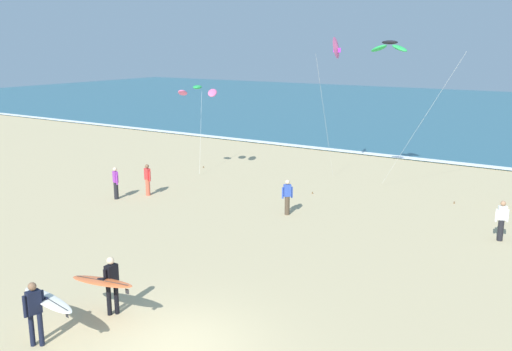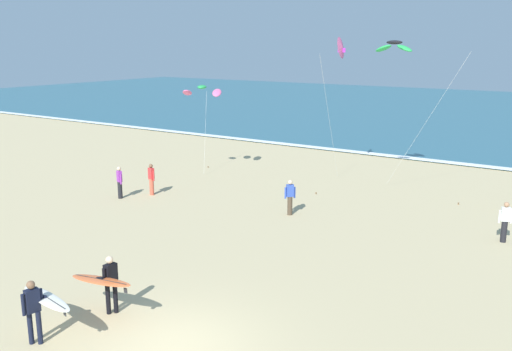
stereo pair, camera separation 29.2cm
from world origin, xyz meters
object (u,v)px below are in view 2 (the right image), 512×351
object	(u,v)px
kite_delta_rose_high	(342,48)
bystander_purple_top	(120,182)
bystander_blue_top	(290,197)
bystander_red_top	(151,179)
surfer_lead	(106,281)
surfer_trailing	(39,303)
kite_arc_emerald_far	(202,91)
bystander_white_top	(505,222)
kite_arc_charcoal_mid	(394,47)

from	to	relation	value
kite_delta_rose_high	bystander_purple_top	world-z (taller)	kite_delta_rose_high
bystander_blue_top	bystander_red_top	bearing A→B (deg)	-172.99
surfer_lead	bystander_purple_top	bearing A→B (deg)	135.38
surfer_trailing	bystander_purple_top	distance (m)	13.71
kite_arc_emerald_far	bystander_purple_top	size ratio (longest dim) A/B	3.25
kite_delta_rose_high	bystander_purple_top	xyz separation A→B (m)	(-6.95, -9.92, -6.36)
bystander_purple_top	bystander_blue_top	bearing A→B (deg)	15.20
kite_arc_emerald_far	kite_delta_rose_high	world-z (taller)	kite_delta_rose_high
bystander_purple_top	kite_arc_emerald_far	bearing A→B (deg)	86.74
kite_arc_emerald_far	kite_delta_rose_high	distance (m)	7.98
kite_arc_emerald_far	bystander_purple_top	world-z (taller)	kite_arc_emerald_far
surfer_lead	kite_delta_rose_high	bearing A→B (deg)	95.98
surfer_lead	bystander_blue_top	xyz separation A→B (m)	(-0.59, 11.05, -0.23)
bystander_white_top	bystander_red_top	distance (m)	16.25
kite_arc_emerald_far	kite_arc_charcoal_mid	bearing A→B (deg)	20.83
surfer_lead	bystander_white_top	size ratio (longest dim) A/B	1.39
kite_arc_charcoal_mid	bystander_purple_top	world-z (taller)	kite_arc_charcoal_mid
bystander_white_top	kite_delta_rose_high	bearing A→B (deg)	148.21
bystander_white_top	bystander_red_top	xyz separation A→B (m)	(-16.07, -2.42, 0.00)
kite_delta_rose_high	bystander_blue_top	bearing A→B (deg)	-79.88
surfer_lead	kite_delta_rose_high	xyz separation A→B (m)	(-1.96, 18.71, 6.13)
kite_arc_emerald_far	bystander_white_top	world-z (taller)	kite_arc_emerald_far
bystander_purple_top	kite_arc_charcoal_mid	bearing A→B (deg)	44.36
bystander_purple_top	bystander_red_top	world-z (taller)	same
bystander_blue_top	kite_delta_rose_high	bearing A→B (deg)	100.12
surfer_lead	kite_arc_emerald_far	size ratio (longest dim) A/B	0.43
bystander_red_top	kite_arc_emerald_far	bearing A→B (deg)	95.85
surfer_lead	bystander_red_top	distance (m)	12.95
surfer_trailing	kite_arc_emerald_far	distance (m)	19.06
bystander_blue_top	bystander_white_top	bearing A→B (deg)	9.88
surfer_trailing	bystander_blue_top	xyz separation A→B (m)	(-0.27, 12.94, -0.23)
bystander_blue_top	surfer_trailing	bearing A→B (deg)	-88.80
surfer_lead	surfer_trailing	distance (m)	1.92
bystander_blue_top	bystander_purple_top	xyz separation A→B (m)	(-8.31, -2.26, 0.00)
bystander_purple_top	bystander_red_top	bearing A→B (deg)	58.11
bystander_purple_top	bystander_white_top	xyz separation A→B (m)	(16.90, 3.75, 0.00)
surfer_trailing	kite_arc_emerald_far	bearing A→B (deg)	116.16
kite_arc_charcoal_mid	bystander_red_top	distance (m)	13.98
surfer_trailing	kite_delta_rose_high	world-z (taller)	kite_delta_rose_high
surfer_lead	surfer_trailing	size ratio (longest dim) A/B	0.94
surfer_lead	kite_arc_charcoal_mid	bearing A→B (deg)	86.75
bystander_white_top	bystander_purple_top	bearing A→B (deg)	-167.48
kite_arc_emerald_far	bystander_white_top	xyz separation A→B (m)	(16.55, -2.33, -4.03)
surfer_lead	bystander_white_top	world-z (taller)	surfer_lead
kite_arc_charcoal_mid	bystander_white_top	world-z (taller)	kite_arc_charcoal_mid
surfer_trailing	kite_arc_emerald_far	world-z (taller)	kite_arc_emerald_far
surfer_lead	surfer_trailing	xyz separation A→B (m)	(-0.32, -1.89, 0.00)
kite_arc_charcoal_mid	bystander_white_top	size ratio (longest dim) A/B	4.76
bystander_blue_top	surfer_lead	bearing A→B (deg)	-86.93
surfer_lead	bystander_blue_top	world-z (taller)	surfer_lead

